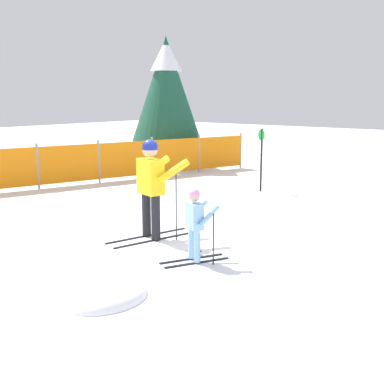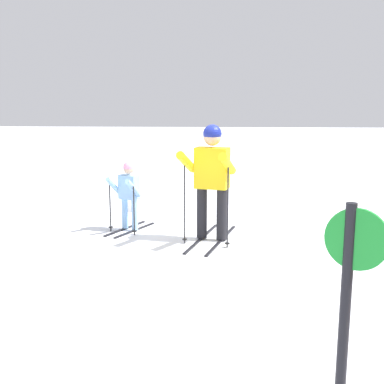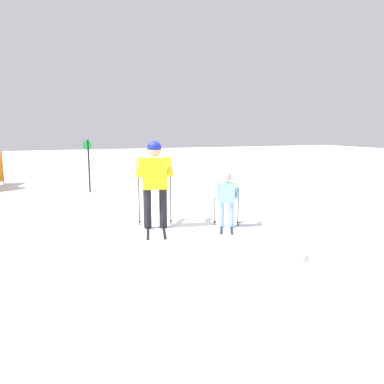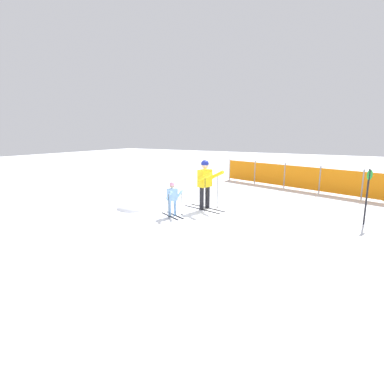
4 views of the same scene
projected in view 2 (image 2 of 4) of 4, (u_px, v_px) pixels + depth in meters
The scene contains 5 objects.
ground_plane at pixel (192, 242), 6.98m from camera, with size 60.00×60.00×0.00m, color white.
skier_adult at pixel (211, 172), 6.89m from camera, with size 1.63×0.86×1.69m.
skier_child at pixel (128, 191), 7.50m from camera, with size 1.02×0.68×1.09m.
trail_marker at pixel (345, 335), 2.20m from camera, with size 0.15×0.26×1.59m.
snow_mound at pixel (148, 207), 9.29m from camera, with size 1.10×0.94×0.44m, color white.
Camera 2 is at (6.70, 0.40, 2.03)m, focal length 45.00 mm.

